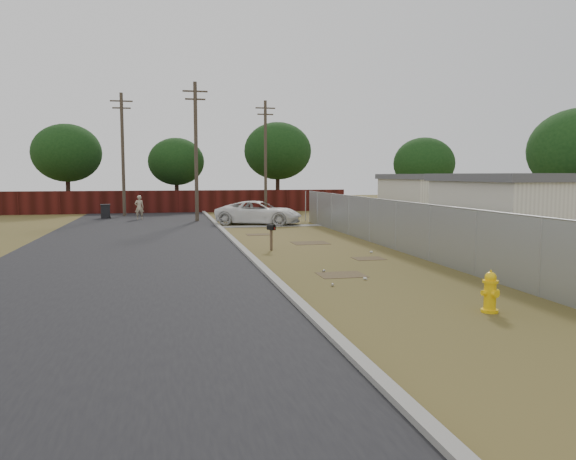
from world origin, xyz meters
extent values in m
plane|color=brown|center=(0.00, 0.00, 0.00)|extent=(120.00, 120.00, 0.00)
cube|color=black|center=(-7.50, 8.00, 0.01)|extent=(9.00, 60.00, 0.02)
cube|color=gray|center=(-3.00, 8.00, 0.06)|extent=(0.25, 60.00, 0.12)
cube|color=gray|center=(0.00, 11.50, 0.01)|extent=(6.20, 1.00, 0.03)
cylinder|color=gray|center=(3.10, -9.00, 1.00)|extent=(0.06, 0.06, 2.00)
cylinder|color=gray|center=(3.10, -6.00, 1.00)|extent=(0.06, 0.06, 2.00)
cylinder|color=gray|center=(3.10, -3.00, 1.00)|extent=(0.06, 0.06, 2.00)
cylinder|color=gray|center=(3.10, 0.00, 1.00)|extent=(0.06, 0.06, 2.00)
cylinder|color=gray|center=(3.10, 3.00, 1.00)|extent=(0.06, 0.06, 2.00)
cylinder|color=gray|center=(3.10, 6.00, 1.00)|extent=(0.06, 0.06, 2.00)
cylinder|color=gray|center=(3.10, 9.00, 1.00)|extent=(0.06, 0.06, 2.00)
cylinder|color=gray|center=(3.10, 12.00, 1.00)|extent=(0.06, 0.06, 2.00)
cylinder|color=gray|center=(3.10, 15.00, 1.00)|extent=(0.06, 0.06, 2.00)
cylinder|color=gray|center=(3.10, 1.00, 2.00)|extent=(0.04, 26.00, 0.04)
cube|color=gray|center=(3.10, 1.00, 1.00)|extent=(0.01, 26.00, 2.00)
cube|color=black|center=(3.16, 1.00, 0.30)|extent=(0.03, 26.00, 0.60)
cube|color=#48130F|center=(-6.00, 25.00, 0.90)|extent=(30.00, 0.12, 1.80)
cylinder|color=#483E30|center=(-4.00, 16.00, 4.50)|extent=(0.24, 0.24, 9.00)
cube|color=#483E30|center=(-4.00, 16.00, 8.40)|extent=(1.60, 0.10, 0.10)
cube|color=#483E30|center=(-4.00, 16.00, 7.90)|extent=(1.30, 0.10, 0.10)
cylinder|color=#483E30|center=(-9.00, 22.00, 4.50)|extent=(0.24, 0.24, 9.00)
cube|color=#483E30|center=(-9.00, 22.00, 8.40)|extent=(1.60, 0.10, 0.10)
cube|color=#483E30|center=(-9.00, 22.00, 7.90)|extent=(1.30, 0.10, 0.10)
cylinder|color=#483E30|center=(2.00, 24.00, 4.50)|extent=(0.24, 0.24, 9.00)
cube|color=#483E30|center=(2.00, 24.00, 8.40)|extent=(1.60, 0.10, 0.10)
cube|color=#483E30|center=(2.00, 24.00, 7.90)|extent=(1.30, 0.10, 0.10)
cube|color=white|center=(9.00, -2.00, 1.40)|extent=(8.00, 6.00, 2.80)
cube|color=#525257|center=(9.00, -2.00, 2.95)|extent=(8.32, 6.24, 0.30)
cube|color=white|center=(10.50, 9.00, 1.40)|extent=(7.00, 6.00, 2.80)
cube|color=#525257|center=(10.50, 9.00, 2.95)|extent=(7.28, 6.24, 0.30)
cylinder|color=#322016|center=(-14.00, 29.00, 1.65)|extent=(0.36, 0.36, 3.30)
ellipsoid|color=black|center=(-14.00, 29.00, 4.88)|extent=(5.70, 5.70, 4.84)
cylinder|color=#322016|center=(-5.00, 30.00, 1.43)|extent=(0.36, 0.36, 2.86)
ellipsoid|color=black|center=(-5.00, 30.00, 4.23)|extent=(4.94, 4.94, 4.20)
cylinder|color=#322016|center=(4.00, 29.00, 1.76)|extent=(0.36, 0.36, 3.52)
ellipsoid|color=black|center=(4.00, 29.00, 5.20)|extent=(6.08, 6.08, 5.17)
cylinder|color=#322016|center=(13.00, 18.00, 1.32)|extent=(0.36, 0.36, 2.64)
ellipsoid|color=black|center=(13.00, 18.00, 3.90)|extent=(4.56, 4.56, 3.88)
cylinder|color=yellow|center=(1.00, -10.16, 0.03)|extent=(0.42, 0.42, 0.07)
cylinder|color=yellow|center=(1.00, -10.16, 0.37)|extent=(0.30, 0.30, 0.65)
cylinder|color=yellow|center=(1.00, -10.16, 0.69)|extent=(0.38, 0.38, 0.06)
sphere|color=yellow|center=(1.00, -10.16, 0.78)|extent=(0.28, 0.28, 0.26)
cylinder|color=yellow|center=(1.00, -10.16, 0.92)|extent=(0.05, 0.05, 0.07)
cylinder|color=yellow|center=(0.84, -10.18, 0.45)|extent=(0.12, 0.13, 0.12)
cylinder|color=yellow|center=(1.15, -10.15, 0.45)|extent=(0.12, 0.13, 0.12)
cylinder|color=yellow|center=(1.01, -10.32, 0.45)|extent=(0.17, 0.15, 0.16)
cube|color=brown|center=(-1.85, 1.00, 0.44)|extent=(0.10, 0.10, 0.88)
cube|color=black|center=(-1.85, 1.00, 0.91)|extent=(0.32, 0.45, 0.16)
cylinder|color=black|center=(-1.85, 1.00, 0.99)|extent=(0.32, 0.45, 0.16)
cube|color=#AA0F0C|center=(-1.76, 0.79, 0.91)|extent=(0.03, 0.04, 0.09)
imported|color=white|center=(-0.40, 12.87, 0.73)|extent=(5.78, 4.27, 1.46)
imported|color=tan|center=(-7.77, 18.29, 0.83)|extent=(0.65, 0.47, 1.67)
cube|color=black|center=(-10.13, 19.79, 0.47)|extent=(0.67, 0.67, 0.94)
cube|color=black|center=(-10.13, 19.79, 0.96)|extent=(0.74, 0.74, 0.08)
cylinder|color=black|center=(-9.80, 19.55, 0.10)|extent=(0.08, 0.20, 0.20)
cylinder|color=silver|center=(-0.37, -5.92, 0.04)|extent=(0.12, 0.12, 0.07)
cylinder|color=#A8A9AD|center=(-1.19, -4.40, 0.04)|extent=(0.12, 0.12, 0.07)
cylinder|color=silver|center=(1.82, -0.63, 0.04)|extent=(0.10, 0.08, 0.07)
cylinder|color=#A8A9AD|center=(-1.57, -6.61, 0.04)|extent=(0.10, 0.12, 0.07)
camera|label=1|loc=(-6.00, -21.17, 3.05)|focal=35.00mm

